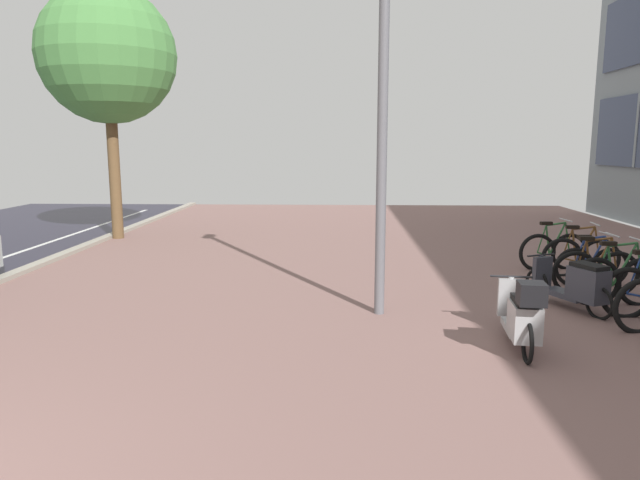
% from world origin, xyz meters
% --- Properties ---
extents(bicycle_rack_04, '(1.44, 0.48, 1.03)m').
position_xyz_m(bicycle_rack_04, '(7.61, 5.95, 0.36)').
color(bicycle_rack_04, black).
rests_on(bicycle_rack_04, ground).
extents(bicycle_rack_05, '(1.38, 0.48, 1.00)m').
position_xyz_m(bicycle_rack_05, '(7.54, 6.56, 0.35)').
color(bicycle_rack_05, black).
rests_on(bicycle_rack_05, ground).
extents(bicycle_rack_06, '(1.26, 0.48, 0.93)m').
position_xyz_m(bicycle_rack_06, '(7.75, 7.18, 0.33)').
color(bicycle_rack_06, black).
rests_on(bicycle_rack_06, ground).
extents(bicycle_rack_07, '(1.37, 0.48, 1.01)m').
position_xyz_m(bicycle_rack_07, '(7.81, 7.79, 0.35)').
color(bicycle_rack_07, black).
rests_on(bicycle_rack_07, ground).
extents(bicycle_rack_08, '(1.35, 0.48, 0.99)m').
position_xyz_m(bicycle_rack_08, '(7.55, 8.41, 0.35)').
color(bicycle_rack_08, black).
rests_on(bicycle_rack_08, ground).
extents(scooter_near, '(0.55, 1.64, 0.93)m').
position_xyz_m(scooter_near, '(5.59, 3.99, 0.42)').
color(scooter_near, black).
rests_on(scooter_near, ground).
extents(scooter_mid, '(0.86, 1.53, 0.74)m').
position_xyz_m(scooter_mid, '(6.87, 5.64, 0.38)').
color(scooter_mid, black).
rests_on(scooter_mid, ground).
extents(lamp_post, '(0.20, 0.52, 6.20)m').
position_xyz_m(lamp_post, '(4.05, 5.38, 3.43)').
color(lamp_post, slate).
rests_on(lamp_post, ground).
extents(street_tree, '(3.29, 3.29, 6.13)m').
position_xyz_m(street_tree, '(-2.16, 11.70, 4.47)').
color(street_tree, brown).
rests_on(street_tree, ground).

